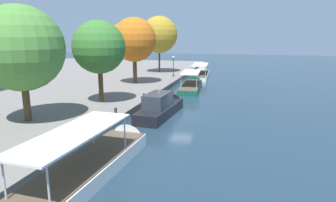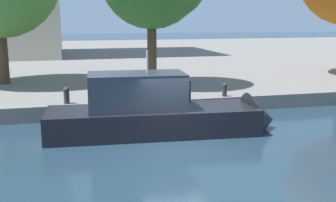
{
  "view_description": "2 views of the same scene",
  "coord_description": "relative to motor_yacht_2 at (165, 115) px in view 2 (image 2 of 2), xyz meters",
  "views": [
    {
      "loc": [
        -29.76,
        -6.36,
        8.46
      ],
      "look_at": [
        -0.23,
        1.31,
        1.62
      ],
      "focal_mm": 31.36,
      "sensor_mm": 36.0,
      "label": 1
    },
    {
      "loc": [
        -3.99,
        -14.28,
        4.85
      ],
      "look_at": [
        0.84,
        4.83,
        0.8
      ],
      "focal_mm": 43.75,
      "sensor_mm": 36.0,
      "label": 2
    }
  ],
  "objects": [
    {
      "name": "ground_plane",
      "position": [
        -0.02,
        -2.07,
        -0.77
      ],
      "size": [
        220.0,
        220.0,
        0.0
      ],
      "primitive_type": "plane",
      "color": "#1E3342"
    },
    {
      "name": "dock_promenade",
      "position": [
        -0.02,
        30.58,
        -0.39
      ],
      "size": [
        120.0,
        55.0,
        0.75
      ],
      "primitive_type": "cube",
      "color": "slate",
      "rests_on": "ground_plane"
    },
    {
      "name": "motor_yacht_2",
      "position": [
        0.0,
        0.0,
        0.0
      ],
      "size": [
        9.95,
        3.25,
        4.37
      ],
      "rotation": [
        0.0,
        0.0,
        -0.07
      ],
      "color": "black",
      "rests_on": "ground_plane"
    },
    {
      "name": "mooring_bollard_1",
      "position": [
        4.08,
        3.47,
        0.37
      ],
      "size": [
        0.27,
        0.27,
        0.72
      ],
      "color": "#2D2D33",
      "rests_on": "dock_promenade"
    },
    {
      "name": "mooring_bollard_2",
      "position": [
        -4.01,
        3.6,
        0.42
      ],
      "size": [
        0.3,
        0.3,
        0.82
      ],
      "color": "#2D2D33",
      "rests_on": "dock_promenade"
    }
  ]
}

